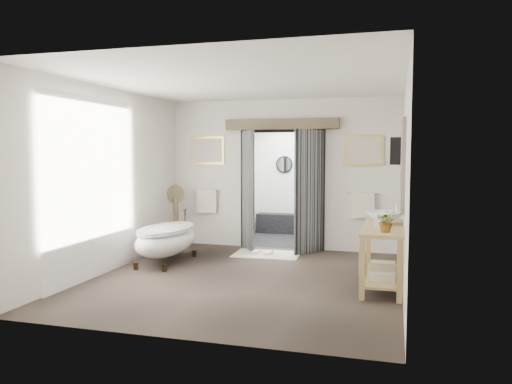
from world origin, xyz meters
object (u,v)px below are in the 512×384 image
basin (384,218)px  vanity (381,251)px  clawfoot_tub (166,239)px  rug (267,254)px

basin → vanity: bearing=-76.1°
clawfoot_tub → vanity: bearing=-9.3°
vanity → basin: 0.52m
clawfoot_tub → basin: (3.58, -0.30, 0.53)m
vanity → clawfoot_tub: bearing=170.7°
clawfoot_tub → basin: size_ratio=3.38×
clawfoot_tub → vanity: 3.60m
clawfoot_tub → rug: size_ratio=1.42×
rug → basin: (2.11, -1.43, 0.93)m
clawfoot_tub → rug: (1.47, 1.13, -0.40)m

